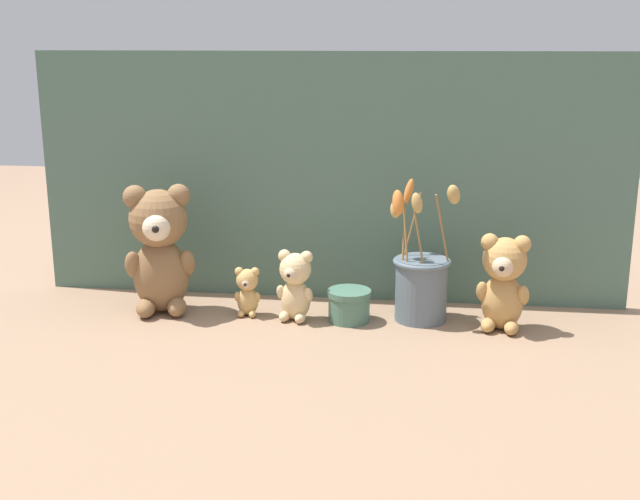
# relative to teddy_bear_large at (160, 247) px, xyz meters

# --- Properties ---
(ground_plane) EXTENTS (4.00, 4.00, 0.00)m
(ground_plane) POSITION_rel_teddy_bear_large_xyz_m (0.36, -0.01, -0.15)
(ground_plane) COLOR #8E7056
(backdrop_wall) EXTENTS (1.37, 0.02, 0.57)m
(backdrop_wall) POSITION_rel_teddy_bear_large_xyz_m (0.36, 0.16, 0.13)
(backdrop_wall) COLOR #4C6B5B
(backdrop_wall) RESTS_ON ground
(teddy_bear_large) EXTENTS (0.16, 0.15, 0.29)m
(teddy_bear_large) POSITION_rel_teddy_bear_large_xyz_m (0.00, 0.00, 0.00)
(teddy_bear_large) COLOR olive
(teddy_bear_large) RESTS_ON ground
(teddy_bear_medium) EXTENTS (0.12, 0.10, 0.21)m
(teddy_bear_medium) POSITION_rel_teddy_bear_large_xyz_m (0.75, -0.02, -0.04)
(teddy_bear_medium) COLOR tan
(teddy_bear_medium) RESTS_ON ground
(teddy_bear_small) EXTENTS (0.09, 0.08, 0.16)m
(teddy_bear_small) POSITION_rel_teddy_bear_large_xyz_m (0.31, -0.01, -0.07)
(teddy_bear_small) COLOR #DBBC84
(teddy_bear_small) RESTS_ON ground
(teddy_bear_tiny) EXTENTS (0.06, 0.06, 0.11)m
(teddy_bear_tiny) POSITION_rel_teddy_bear_large_xyz_m (0.20, 0.00, -0.09)
(teddy_bear_tiny) COLOR tan
(teddy_bear_tiny) RESTS_ON ground
(flower_vase) EXTENTS (0.15, 0.13, 0.31)m
(flower_vase) POSITION_rel_teddy_bear_large_xyz_m (0.58, 0.02, -0.06)
(flower_vase) COLOR slate
(flower_vase) RESTS_ON ground
(decorative_tin_tall) EXTENTS (0.10, 0.10, 0.07)m
(decorative_tin_tall) POSITION_rel_teddy_bear_large_xyz_m (0.42, -0.01, -0.12)
(decorative_tin_tall) COLOR #47705B
(decorative_tin_tall) RESTS_ON ground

